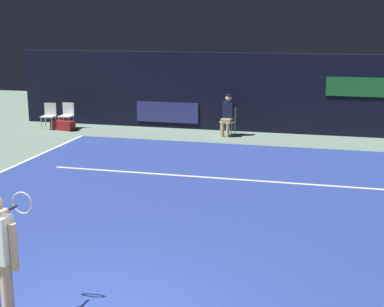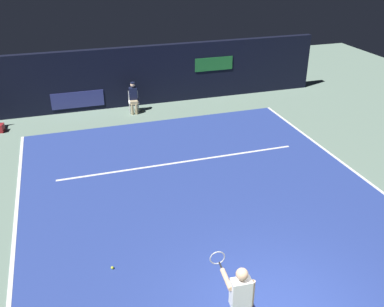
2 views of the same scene
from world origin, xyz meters
name	(u,v)px [view 2 (image 2 of 2)]	position (x,y,z in m)	size (l,w,h in m)	color
ground_plane	(201,193)	(0.00, 4.84, 0.00)	(32.22, 32.22, 0.00)	slate
court_surface	(201,193)	(0.00, 4.84, 0.01)	(10.38, 11.69, 0.01)	navy
line_sideline_left	(349,168)	(5.14, 4.84, 0.01)	(0.10, 11.69, 0.01)	white
line_sideline_right	(15,225)	(-5.14, 4.84, 0.01)	(0.10, 11.69, 0.01)	white
line_service	(181,162)	(0.00, 6.89, 0.01)	(8.09, 0.10, 0.01)	white
back_wall	(142,76)	(0.00, 12.90, 1.30)	(16.48, 0.33, 2.60)	black
tennis_player	(239,300)	(-1.00, -0.24, 0.99)	(0.55, 0.96, 1.73)	#DBAD89
line_judge_on_chair	(133,97)	(-0.62, 11.96, 0.69)	(0.49, 0.56, 1.32)	white
tennis_ball	(112,268)	(-2.95, 2.38, 0.05)	(0.07, 0.07, 0.07)	#CCE033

